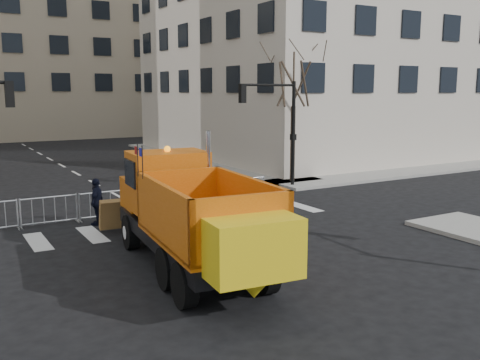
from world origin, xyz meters
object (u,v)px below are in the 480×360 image
plow_truck (192,212)px  cop_a (164,200)px  cop_c (97,202)px  newspaper_box (211,179)px  cop_b (164,207)px

plow_truck → cop_a: size_ratio=5.45×
cop_c → newspaper_box: cop_c is taller
cop_b → cop_c: 2.93m
cop_b → newspaper_box: size_ratio=1.68×
cop_a → cop_c: (-2.21, 1.05, -0.03)m
cop_a → newspaper_box: (4.26, 4.47, -0.20)m
plow_truck → cop_c: plow_truck is taller
cop_c → cop_a: bearing=99.3°
cop_a → cop_c: bearing=-42.3°
cop_a → cop_c: size_ratio=1.03×
cop_b → newspaper_box: cop_b is taller
cop_b → newspaper_box: bearing=-97.7°
cop_a → plow_truck: bearing=58.9°
cop_c → plow_truck: bearing=42.1°
plow_truck → cop_c: 6.56m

